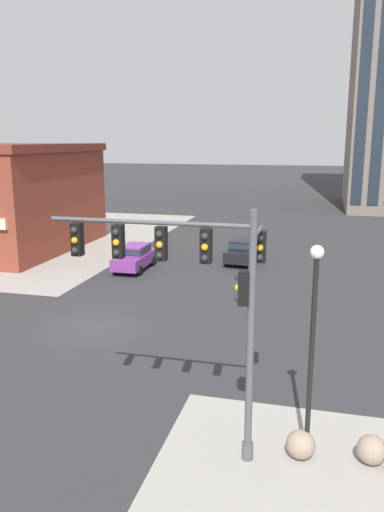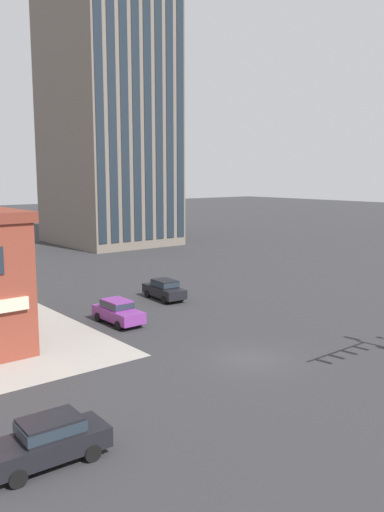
% 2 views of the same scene
% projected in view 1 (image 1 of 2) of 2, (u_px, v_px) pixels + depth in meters
% --- Properties ---
extents(ground_plane, '(320.00, 320.00, 0.00)m').
position_uv_depth(ground_plane, '(93.00, 328.00, 23.78)').
color(ground_plane, '#2D2D30').
extents(traffic_signal_main, '(5.69, 2.09, 6.92)m').
position_uv_depth(traffic_signal_main, '(201.00, 285.00, 13.47)').
color(traffic_signal_main, '#4C4C51').
rests_on(traffic_signal_main, ground).
extents(bollard_sphere_curb_a, '(0.81, 0.81, 0.81)m').
position_uv_depth(bollard_sphere_curb_a, '(301.00, 445.00, 14.03)').
color(bollard_sphere_curb_a, gray).
rests_on(bollard_sphere_curb_a, ground).
extents(bollard_sphere_curb_b, '(0.81, 0.81, 0.81)m').
position_uv_depth(bollard_sphere_curb_b, '(372.00, 450.00, 13.79)').
color(bollard_sphere_curb_b, gray).
rests_on(bollard_sphere_curb_b, ground).
extents(street_lamp_corner_near, '(0.36, 0.36, 5.99)m').
position_uv_depth(street_lamp_corner_near, '(313.00, 330.00, 13.37)').
color(street_lamp_corner_near, black).
rests_on(street_lamp_corner_near, ground).
extents(car_main_northbound_near, '(2.17, 4.53, 1.68)m').
position_uv_depth(car_main_northbound_near, '(243.00, 250.00, 36.34)').
color(car_main_northbound_near, black).
rests_on(car_main_northbound_near, ground).
extents(car_main_northbound_far, '(1.90, 4.41, 1.68)m').
position_uv_depth(car_main_northbound_far, '(135.00, 256.00, 34.40)').
color(car_main_northbound_far, '#7A3389').
rests_on(car_main_northbound_far, ground).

